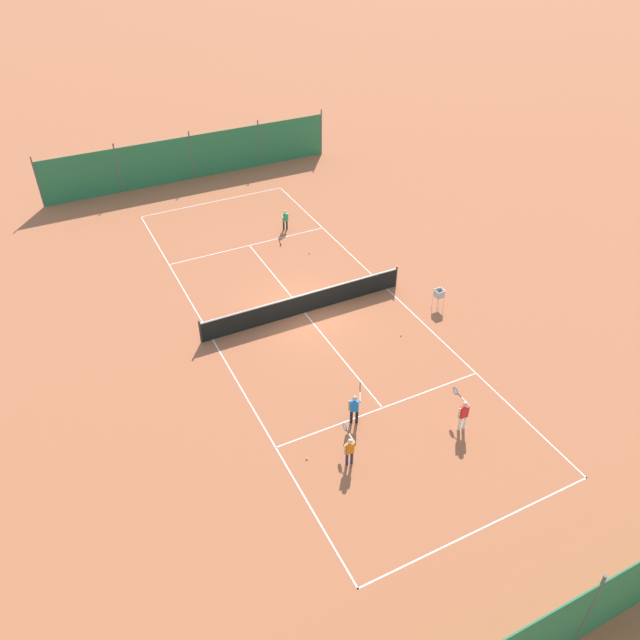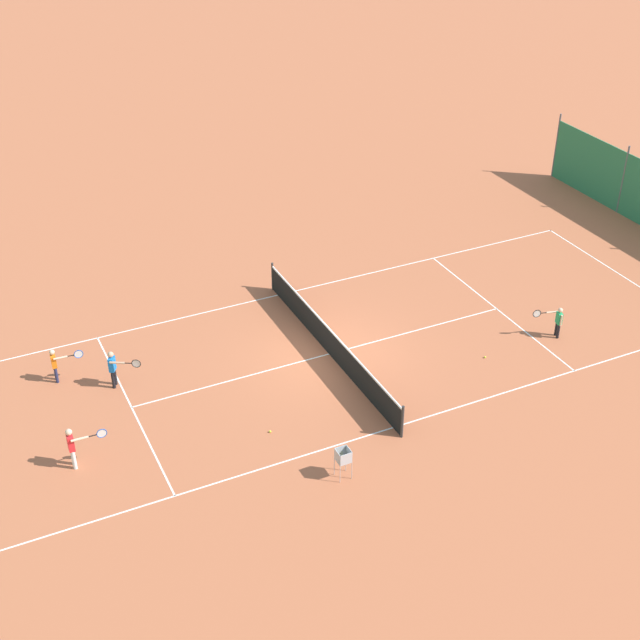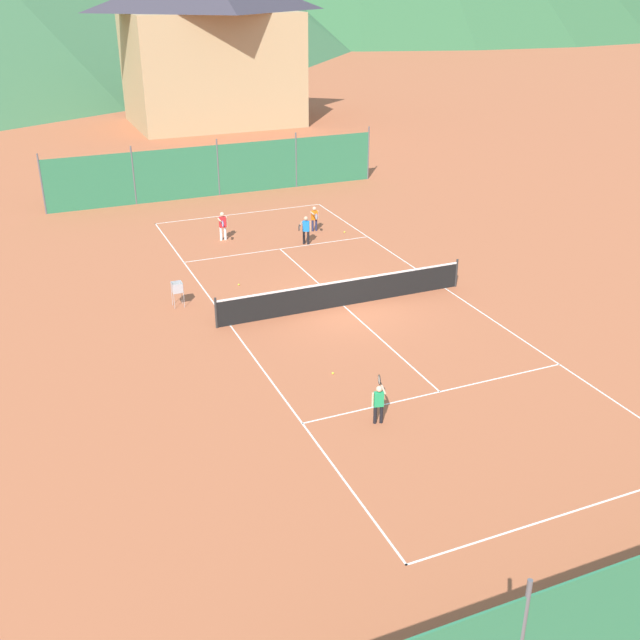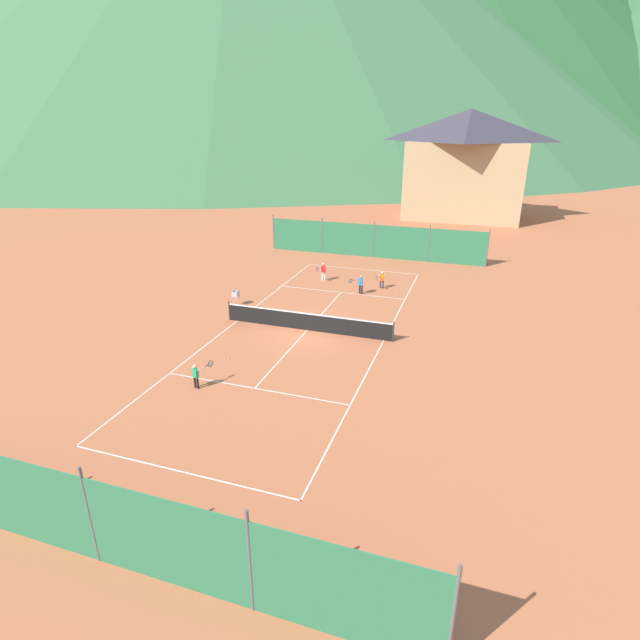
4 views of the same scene
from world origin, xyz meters
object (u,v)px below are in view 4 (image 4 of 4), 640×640
player_far_service (323,270)px  tennis_ball_alley_left (397,293)px  tennis_ball_alley_right (282,304)px  tennis_net (307,321)px  player_far_baseline (360,283)px  player_near_baseline (382,279)px  tennis_ball_mid_court (229,358)px  player_near_service (197,374)px  alpine_chalet (466,163)px  ball_hopper (236,295)px

player_far_service → tennis_ball_alley_left: (5.27, -1.09, -0.70)m
player_far_service → tennis_ball_alley_right: bearing=-100.2°
tennis_net → player_far_baseline: (1.22, 6.52, 0.22)m
player_near_baseline → tennis_ball_mid_court: 13.17m
tennis_net → player_near_baseline: bearing=74.3°
tennis_ball_alley_left → tennis_ball_alley_right: bearing=-146.6°
player_near_service → alpine_chalet: alpine_chalet is taller
player_far_service → player_far_baseline: (3.08, -1.88, -0.01)m
player_far_service → tennis_ball_mid_court: size_ratio=18.91×
tennis_ball_mid_court → tennis_net: bearing=61.8°
player_far_service → player_far_baseline: 3.61m
tennis_ball_alley_left → player_near_service: bearing=-111.5°
tennis_ball_alley_right → player_far_service: bearing=79.8°
player_near_service → ball_hopper: size_ratio=1.22×
player_near_service → ball_hopper: 9.77m
tennis_net → player_far_service: (-1.87, 8.40, 0.23)m
tennis_ball_alley_left → ball_hopper: size_ratio=0.07×
tennis_ball_alley_right → alpine_chalet: alpine_chalet is taller
player_near_baseline → player_near_service: 15.76m
player_near_service → tennis_ball_mid_court: (-0.05, 2.75, -0.60)m
tennis_net → tennis_ball_mid_court: size_ratio=139.09×
tennis_ball_mid_court → player_far_baseline: bearing=71.9°
player_far_baseline → ball_hopper: player_far_baseline is taller
player_far_service → tennis_ball_mid_court: 12.75m
tennis_ball_alley_left → alpine_chalet: alpine_chalet is taller
player_near_service → tennis_ball_alley_right: (-0.53, 10.29, -0.60)m
tennis_ball_mid_court → player_near_baseline: bearing=69.7°
player_far_service → alpine_chalet: (7.27, 27.22, 5.09)m
tennis_ball_alley_left → ball_hopper: bearing=-149.6°
tennis_ball_alley_right → player_near_baseline: bearing=43.6°
player_near_baseline → tennis_ball_alley_right: bearing=-136.4°
player_near_service → player_far_service: bearing=88.5°
player_far_service → tennis_ball_alley_right: size_ratio=18.91×
player_far_baseline → tennis_ball_alley_left: size_ratio=18.59×
ball_hopper → tennis_ball_alley_left: bearing=30.4°
tennis_ball_mid_court → alpine_chalet: 41.09m
alpine_chalet → player_far_service: bearing=-104.9°
player_near_service → tennis_ball_alley_right: 10.32m
player_near_service → tennis_ball_alley_right: player_near_service is taller
alpine_chalet → tennis_net: bearing=-98.6°
tennis_ball_alley_right → ball_hopper: bearing=-158.1°
player_near_baseline → ball_hopper: 9.53m
tennis_ball_mid_court → ball_hopper: 7.20m
player_near_baseline → player_far_baseline: bearing=-124.6°
tennis_net → alpine_chalet: bearing=81.4°
player_near_baseline → player_far_baseline: player_far_baseline is taller
player_near_service → player_near_baseline: bearing=73.3°
player_far_baseline → alpine_chalet: alpine_chalet is taller
player_near_baseline → tennis_ball_alley_left: (1.15, -0.71, -0.63)m
player_far_service → tennis_net: bearing=-77.5°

